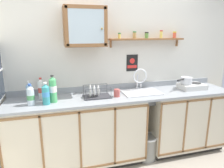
{
  "coord_description": "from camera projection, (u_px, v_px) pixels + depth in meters",
  "views": [
    {
      "loc": [
        -0.88,
        -2.05,
        1.76
      ],
      "look_at": [
        -0.16,
        0.55,
        1.07
      ],
      "focal_mm": 32.92,
      "sensor_mm": 36.0,
      "label": 1
    }
  ],
  "objects": [
    {
      "name": "dish_rack",
      "position": [
        96.0,
        94.0,
        2.64
      ],
      "size": [
        0.35,
        0.24,
        0.17
      ],
      "color": "#333338",
      "rests_on": "countertop"
    },
    {
      "name": "bottle_water_clear_3",
      "position": [
        31.0,
        96.0,
        2.33
      ],
      "size": [
        0.08,
        0.08,
        0.25
      ],
      "color": "silver",
      "rests_on": "countertop"
    },
    {
      "name": "trash_bin",
      "position": [
        147.0,
        147.0,
        2.9
      ],
      "size": [
        0.28,
        0.28,
        0.35
      ],
      "color": "gray",
      "rests_on": "ground"
    },
    {
      "name": "backsplash",
      "position": [
        120.0,
        86.0,
        3.0
      ],
      "size": [
        3.04,
        0.02,
        0.08
      ],
      "primitive_type": "cube",
      "color": "gray",
      "rests_on": "countertop"
    },
    {
      "name": "countertop",
      "position": [
        126.0,
        96.0,
        2.76
      ],
      "size": [
        3.04,
        0.6,
        0.03
      ],
      "primitive_type": "cube",
      "color": "gray",
      "rests_on": "lower_cabinet_run"
    },
    {
      "name": "bottle_opaque_white_1",
      "position": [
        41.0,
        89.0,
        2.53
      ],
      "size": [
        0.07,
        0.07,
        0.28
      ],
      "color": "white",
      "rests_on": "countertop"
    },
    {
      "name": "sink",
      "position": [
        141.0,
        93.0,
        2.86
      ],
      "size": [
        0.51,
        0.41,
        0.46
      ],
      "color": "silver",
      "rests_on": "countertop"
    },
    {
      "name": "bottle_soda_green_0",
      "position": [
        53.0,
        89.0,
        2.42
      ],
      "size": [
        0.09,
        0.09,
        0.33
      ],
      "color": "#4CB266",
      "rests_on": "countertop"
    },
    {
      "name": "hot_plate_stove",
      "position": [
        192.0,
        86.0,
        3.02
      ],
      "size": [
        0.36,
        0.27,
        0.08
      ],
      "color": "silver",
      "rests_on": "countertop"
    },
    {
      "name": "mug",
      "position": [
        117.0,
        93.0,
        2.66
      ],
      "size": [
        0.1,
        0.1,
        0.1
      ],
      "color": "#B24C47",
      "rests_on": "countertop"
    },
    {
      "name": "bottle_water_blue_4",
      "position": [
        30.0,
        92.0,
        2.5
      ],
      "size": [
        0.08,
        0.08,
        0.24
      ],
      "color": "#8CB7E0",
      "rests_on": "countertop"
    },
    {
      "name": "bottle_detergent_teal_2",
      "position": [
        46.0,
        94.0,
        2.35
      ],
      "size": [
        0.09,
        0.09,
        0.26
      ],
      "color": "teal",
      "rests_on": "countertop"
    },
    {
      "name": "warning_sign",
      "position": [
        132.0,
        63.0,
        2.97
      ],
      "size": [
        0.17,
        0.01,
        0.24
      ],
      "color": "black"
    },
    {
      "name": "spice_shelf",
      "position": [
        148.0,
        38.0,
        2.88
      ],
      "size": [
        1.09,
        0.14,
        0.23
      ],
      "color": "brown"
    },
    {
      "name": "back_wall",
      "position": [
        119.0,
        68.0,
        2.97
      ],
      "size": [
        3.68,
        0.07,
        2.48
      ],
      "color": "silver",
      "rests_on": "ground"
    },
    {
      "name": "wall_cabinet",
      "position": [
        85.0,
        27.0,
        2.53
      ],
      "size": [
        0.51,
        0.33,
        0.48
      ],
      "color": "brown"
    },
    {
      "name": "saucepan",
      "position": [
        186.0,
        80.0,
        2.99
      ],
      "size": [
        0.29,
        0.18,
        0.1
      ],
      "color": "silver",
      "rests_on": "hot_plate_stove"
    },
    {
      "name": "lower_cabinet_run_right",
      "position": [
        184.0,
        120.0,
        3.12
      ],
      "size": [
        1.16,
        0.58,
        0.91
      ],
      "color": "black",
      "rests_on": "ground"
    },
    {
      "name": "lower_cabinet_run",
      "position": [
        78.0,
        133.0,
        2.7
      ],
      "size": [
        1.74,
        0.58,
        0.91
      ],
      "color": "black",
      "rests_on": "ground"
    }
  ]
}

